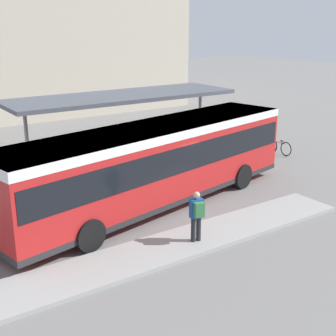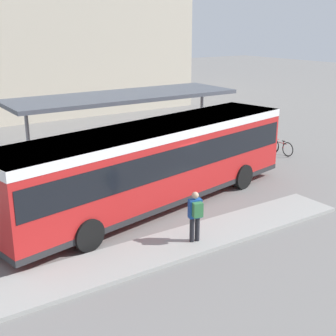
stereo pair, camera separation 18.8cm
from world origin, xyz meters
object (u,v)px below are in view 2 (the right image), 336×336
object	(u,v)px
potted_planter_near_shelter	(95,171)
city_bus	(154,160)
pedestrian_waiting	(195,214)
bicycle_orange	(267,143)
bicycle_red	(281,147)

from	to	relation	value
potted_planter_near_shelter	city_bus	bearing A→B (deg)	-73.33
pedestrian_waiting	potted_planter_near_shelter	world-z (taller)	pedestrian_waiting
city_bus	potted_planter_near_shelter	xyz separation A→B (m)	(-0.92, 3.08, -1.08)
city_bus	potted_planter_near_shelter	bearing A→B (deg)	95.16
bicycle_orange	bicycle_red	bearing A→B (deg)	11.15
city_bus	pedestrian_waiting	world-z (taller)	city_bus
city_bus	pedestrian_waiting	xyz separation A→B (m)	(-0.70, -3.42, -0.72)
bicycle_red	potted_planter_near_shelter	distance (m)	10.11
city_bus	bicycle_orange	bearing A→B (deg)	8.20
bicycle_red	bicycle_orange	world-z (taller)	bicycle_orange
city_bus	bicycle_orange	distance (m)	9.70
bicycle_orange	pedestrian_waiting	bearing A→B (deg)	-51.69
city_bus	bicycle_red	distance (m)	9.56
pedestrian_waiting	bicycle_red	bearing A→B (deg)	-45.78
pedestrian_waiting	potted_planter_near_shelter	bearing A→B (deg)	15.69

